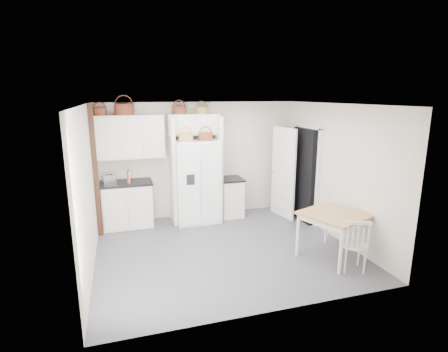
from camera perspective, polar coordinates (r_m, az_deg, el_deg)
name	(u,v)px	position (r m, az deg, el deg)	size (l,w,h in m)	color
floor	(224,249)	(6.54, 0.07, -11.79)	(4.50, 4.50, 0.00)	#3D3B49
ceiling	(224,104)	(5.93, 0.08, 11.62)	(4.50, 4.50, 0.00)	white
wall_back	(199,160)	(8.00, -4.09, 2.63)	(4.50, 4.50, 0.00)	beige
wall_left	(87,190)	(5.89, -21.41, -2.14)	(4.00, 4.00, 0.00)	beige
wall_right	(336,172)	(7.08, 17.79, 0.63)	(4.00, 4.00, 0.00)	beige
refrigerator	(197,181)	(7.67, -4.47, -0.86)	(0.94, 0.75, 1.81)	white
base_cab_left	(128,205)	(7.73, -15.46, -4.59)	(1.01, 0.64, 0.93)	silver
base_cab_right	(231,198)	(8.09, 1.08, -3.57)	(0.49, 0.58, 0.86)	silver
dining_table	(333,235)	(6.37, 17.40, -9.20)	(0.97, 0.97, 0.80)	#AA7B3C
windsor_chair	(353,245)	(6.03, 20.38, -10.46)	(0.42, 0.38, 0.86)	silver
counter_left	(126,183)	(7.59, -15.69, -1.08)	(1.05, 0.68, 0.04)	black
counter_right	(231,179)	(7.98, 1.09, -0.49)	(0.53, 0.62, 0.04)	black
toaster	(109,179)	(7.56, -18.26, -0.46)	(0.26, 0.15, 0.18)	silver
cookbook_red	(128,176)	(7.48, -15.37, -0.07)	(0.04, 0.17, 0.26)	maroon
cookbook_cream	(129,177)	(7.48, -15.27, -0.12)	(0.04, 0.17, 0.25)	beige
basket_upper_a	(100,112)	(7.52, -19.58, 9.86)	(0.26, 0.26, 0.15)	#54291D
basket_upper_b	(124,109)	(7.51, -15.98, 10.42)	(0.39, 0.39, 0.23)	#54291D
basket_bridge_a	(179,110)	(7.62, -7.34, 10.61)	(0.29, 0.29, 0.17)	#54291D
basket_bridge_b	(202,110)	(7.71, -3.69, 10.66)	(0.26, 0.26, 0.15)	brown
basket_fridge_a	(186,137)	(7.35, -6.24, 6.30)	(0.30, 0.30, 0.16)	brown
basket_fridge_b	(206,137)	(7.44, -3.02, 6.44)	(0.30, 0.30, 0.16)	#54291D
upper_cabinet	(130,137)	(7.56, -15.09, 6.19)	(1.40, 0.34, 0.90)	silver
bridge_cabinet	(193,124)	(7.69, -5.00, 8.39)	(1.12, 0.34, 0.45)	silver
fridge_panel_left	(172,171)	(7.62, -8.41, 0.84)	(0.08, 0.60, 2.30)	silver
fridge_panel_right	(218,168)	(7.83, -1.01, 1.31)	(0.08, 0.60, 2.30)	silver
trim_post	(96,172)	(7.19, -20.24, 0.63)	(0.09, 0.09, 2.60)	black
doorway_void	(305,175)	(7.91, 13.05, 0.16)	(0.18, 0.85, 2.05)	black
door_slab	(283,173)	(8.03, 9.64, 0.51)	(0.80, 0.04, 2.05)	white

